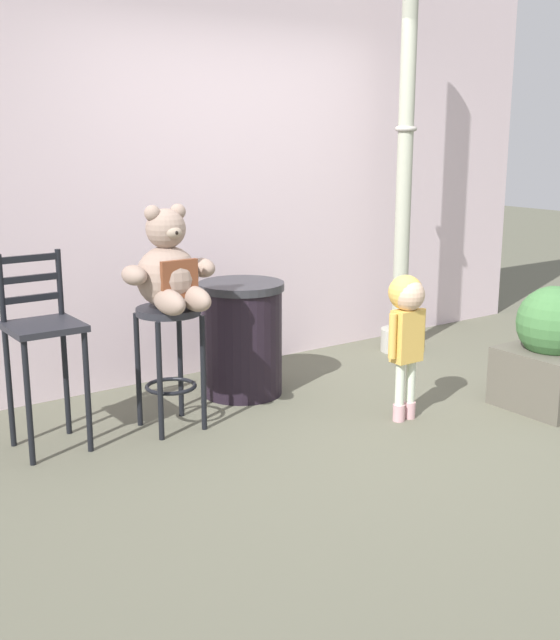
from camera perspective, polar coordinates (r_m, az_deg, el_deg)
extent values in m
plane|color=#5D5D4C|center=(4.76, 7.15, -7.86)|extent=(24.00, 24.00, 0.00)
cube|color=silver|center=(5.88, -4.50, 13.13)|extent=(6.00, 0.30, 3.39)
cylinder|color=#24252B|center=(4.63, -7.94, 0.65)|extent=(0.37, 0.37, 0.04)
cylinder|color=black|center=(4.54, -8.54, -4.37)|extent=(0.03, 0.03, 0.69)
cylinder|color=black|center=(4.67, -5.48, -3.80)|extent=(0.03, 0.03, 0.69)
cylinder|color=black|center=(4.78, -10.06, -3.52)|extent=(0.03, 0.03, 0.69)
cylinder|color=black|center=(4.90, -7.11, -3.00)|extent=(0.03, 0.03, 0.69)
torus|color=black|center=(4.75, -7.77, -4.69)|extent=(0.30, 0.30, 0.02)
sphere|color=gray|center=(4.59, -8.02, 3.06)|extent=(0.36, 0.36, 0.36)
cube|color=brown|center=(4.46, -7.16, 2.90)|extent=(0.22, 0.03, 0.21)
sphere|color=gray|center=(4.55, -8.13, 6.45)|extent=(0.23, 0.23, 0.23)
ellipsoid|color=gray|center=(4.47, -7.56, 6.17)|extent=(0.09, 0.07, 0.07)
sphere|color=black|center=(4.44, -7.40, 6.16)|extent=(0.03, 0.03, 0.03)
sphere|color=gray|center=(4.50, -9.07, 7.51)|extent=(0.09, 0.09, 0.09)
sphere|color=gray|center=(4.58, -7.29, 7.66)|extent=(0.09, 0.09, 0.09)
ellipsoid|color=gray|center=(4.47, -10.33, 3.15)|extent=(0.12, 0.20, 0.11)
ellipsoid|color=gray|center=(4.66, -5.53, 3.73)|extent=(0.12, 0.20, 0.11)
ellipsoid|color=gray|center=(4.43, -7.89, 1.27)|extent=(0.12, 0.30, 0.14)
ellipsoid|color=gray|center=(4.50, -6.08, 1.52)|extent=(0.12, 0.30, 0.14)
cylinder|color=#D5A1A5|center=(4.93, 8.45, -6.53)|extent=(0.07, 0.07, 0.10)
cylinder|color=silver|center=(4.87, 8.53, -4.50)|extent=(0.06, 0.06, 0.26)
cylinder|color=#D5A1A5|center=(4.98, 9.19, -6.32)|extent=(0.07, 0.07, 0.10)
cylinder|color=silver|center=(4.92, 9.27, -4.31)|extent=(0.06, 0.06, 0.26)
cube|color=#E6B450|center=(4.82, 9.02, -1.11)|extent=(0.18, 0.11, 0.32)
cylinder|color=#E6B450|center=(4.73, 8.00, -1.14)|extent=(0.05, 0.05, 0.27)
cylinder|color=#E6B450|center=(4.89, 10.02, -0.73)|extent=(0.05, 0.05, 0.27)
sphere|color=#D8B293|center=(4.76, 9.13, 1.79)|extent=(0.19, 0.19, 0.19)
sphere|color=#E9B652|center=(4.77, 8.94, 1.95)|extent=(0.21, 0.21, 0.21)
cylinder|color=black|center=(5.29, -2.73, -1.59)|extent=(0.53, 0.53, 0.70)
cylinder|color=#2D2D33|center=(5.20, -2.77, 2.42)|extent=(0.56, 0.56, 0.05)
cylinder|color=#A4A499|center=(6.43, 8.42, -1.41)|extent=(0.28, 0.28, 0.18)
cylinder|color=#A6A994|center=(6.23, 8.90, 11.99)|extent=(0.12, 0.12, 2.80)
torus|color=#ADA89E|center=(6.22, 8.94, 13.28)|extent=(0.17, 0.17, 0.04)
cube|color=#24252B|center=(4.46, -16.47, -0.46)|extent=(0.38, 0.38, 0.03)
cylinder|color=black|center=(4.36, -17.46, -5.71)|extent=(0.03, 0.03, 0.68)
cylinder|color=black|center=(4.46, -13.53, -5.02)|extent=(0.03, 0.03, 0.68)
cylinder|color=black|center=(4.65, -18.70, -4.59)|extent=(0.03, 0.03, 0.68)
cylinder|color=black|center=(4.75, -14.99, -3.98)|extent=(0.03, 0.03, 0.68)
cylinder|color=black|center=(4.52, -19.22, 2.14)|extent=(0.03, 0.03, 0.37)
cylinder|color=black|center=(4.61, -15.41, 2.63)|extent=(0.03, 0.03, 0.37)
cube|color=black|center=(4.58, -17.23, 1.49)|extent=(0.32, 0.02, 0.04)
cube|color=black|center=(4.56, -17.33, 2.84)|extent=(0.32, 0.02, 0.04)
cube|color=black|center=(4.54, -17.42, 4.21)|extent=(0.32, 0.02, 0.04)
cube|color=#595448|center=(5.36, 18.60, -3.93)|extent=(0.54, 0.54, 0.37)
sphere|color=#40743D|center=(5.27, 18.89, -0.18)|extent=(0.46, 0.46, 0.46)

